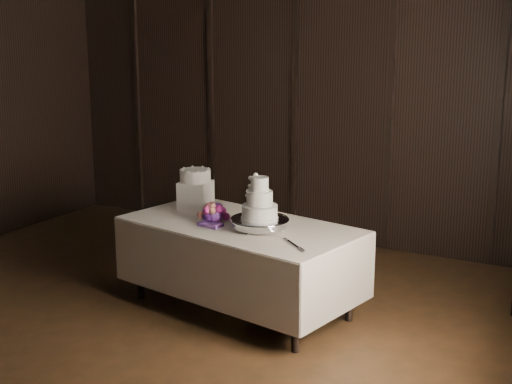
{
  "coord_description": "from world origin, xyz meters",
  "views": [
    {
      "loc": [
        3.43,
        -3.71,
        2.37
      ],
      "look_at": [
        0.72,
        1.26,
        1.05
      ],
      "focal_mm": 50.0,
      "sensor_mm": 36.0,
      "label": 1
    }
  ],
  "objects_px": {
    "display_table": "(240,263)",
    "box_pedestal": "(196,195)",
    "small_cake": "(195,176)",
    "wedding_cake": "(256,202)",
    "cake_stand": "(260,224)",
    "bouquet": "(213,214)"
  },
  "relations": [
    {
      "from": "cake_stand",
      "to": "wedding_cake",
      "type": "distance_m",
      "value": 0.18
    },
    {
      "from": "small_cake",
      "to": "bouquet",
      "type": "bearing_deg",
      "value": -39.78
    },
    {
      "from": "box_pedestal",
      "to": "small_cake",
      "type": "bearing_deg",
      "value": 0.0
    },
    {
      "from": "cake_stand",
      "to": "box_pedestal",
      "type": "relative_size",
      "value": 1.86
    },
    {
      "from": "box_pedestal",
      "to": "small_cake",
      "type": "height_order",
      "value": "small_cake"
    },
    {
      "from": "cake_stand",
      "to": "wedding_cake",
      "type": "bearing_deg",
      "value": -150.26
    },
    {
      "from": "wedding_cake",
      "to": "bouquet",
      "type": "distance_m",
      "value": 0.45
    },
    {
      "from": "wedding_cake",
      "to": "display_table",
      "type": "bearing_deg",
      "value": -179.61
    },
    {
      "from": "display_table",
      "to": "small_cake",
      "type": "relative_size",
      "value": 7.78
    },
    {
      "from": "display_table",
      "to": "box_pedestal",
      "type": "height_order",
      "value": "box_pedestal"
    },
    {
      "from": "cake_stand",
      "to": "bouquet",
      "type": "distance_m",
      "value": 0.45
    },
    {
      "from": "bouquet",
      "to": "box_pedestal",
      "type": "xyz_separation_m",
      "value": [
        -0.38,
        0.32,
        0.06
      ]
    },
    {
      "from": "display_table",
      "to": "box_pedestal",
      "type": "distance_m",
      "value": 0.81
    },
    {
      "from": "bouquet",
      "to": "box_pedestal",
      "type": "bearing_deg",
      "value": 140.22
    },
    {
      "from": "cake_stand",
      "to": "box_pedestal",
      "type": "bearing_deg",
      "value": 158.7
    },
    {
      "from": "wedding_cake",
      "to": "box_pedestal",
      "type": "distance_m",
      "value": 0.88
    },
    {
      "from": "bouquet",
      "to": "small_cake",
      "type": "xyz_separation_m",
      "value": [
        -0.38,
        0.32,
        0.24
      ]
    },
    {
      "from": "display_table",
      "to": "wedding_cake",
      "type": "distance_m",
      "value": 0.61
    },
    {
      "from": "cake_stand",
      "to": "box_pedestal",
      "type": "distance_m",
      "value": 0.9
    },
    {
      "from": "cake_stand",
      "to": "small_cake",
      "type": "bearing_deg",
      "value": 158.7
    },
    {
      "from": "wedding_cake",
      "to": "box_pedestal",
      "type": "height_order",
      "value": "wedding_cake"
    },
    {
      "from": "cake_stand",
      "to": "small_cake",
      "type": "relative_size",
      "value": 1.75
    }
  ]
}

